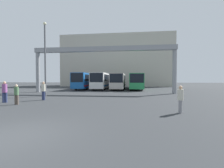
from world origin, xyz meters
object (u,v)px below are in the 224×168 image
object	(u,v)px
bus_slot_1	(102,80)
pedestrian_far_center	(5,91)
bus_slot_0	(86,80)
pedestrian_near_left	(43,90)
lamp_post	(45,56)
bus_slot_2	(119,81)
pedestrian_mid_right	(16,94)
pedestrian_mid_left	(180,99)
bus_slot_3	(135,81)

from	to	relation	value
bus_slot_1	pedestrian_far_center	world-z (taller)	bus_slot_1
bus_slot_0	bus_slot_1	world-z (taller)	bus_slot_1
pedestrian_near_left	lamp_post	distance (m)	5.30
bus_slot_2	lamp_post	xyz separation A→B (m)	(-7.81, -14.56, 2.99)
bus_slot_2	pedestrian_near_left	bearing A→B (deg)	-109.02
bus_slot_2	pedestrian_mid_right	xyz separation A→B (m)	(-6.75, -20.55, -0.97)
bus_slot_0	bus_slot_2	xyz separation A→B (m)	(7.08, 0.29, -0.08)
lamp_post	bus_slot_1	bearing A→B (deg)	72.97
bus_slot_1	pedestrian_near_left	bearing A→B (deg)	-98.57
bus_slot_0	pedestrian_near_left	xyz separation A→B (m)	(0.96, -17.48, -0.95)
bus_slot_2	pedestrian_mid_left	xyz separation A→B (m)	(5.35, -22.24, -0.96)
bus_slot_1	pedestrian_mid_right	size ratio (longest dim) A/B	6.33
bus_slot_1	bus_slot_3	xyz separation A→B (m)	(7.08, 0.93, -0.09)
pedestrian_mid_right	lamp_post	bearing A→B (deg)	-78.76
pedestrian_near_left	pedestrian_mid_right	distance (m)	2.85
bus_slot_0	pedestrian_near_left	bearing A→B (deg)	-86.87
bus_slot_0	bus_slot_3	distance (m)	10.64
bus_slot_3	pedestrian_near_left	xyz separation A→B (m)	(-9.67, -18.07, -0.85)
bus_slot_1	pedestrian_far_center	size ratio (longest dim) A/B	5.53
bus_slot_1	lamp_post	size ratio (longest dim) A/B	1.16
bus_slot_3	pedestrian_near_left	size ratio (longest dim) A/B	6.69
bus_slot_2	pedestrian_near_left	size ratio (longest dim) A/B	6.36
pedestrian_near_left	pedestrian_far_center	size ratio (longest dim) A/B	0.97
lamp_post	pedestrian_mid_left	bearing A→B (deg)	-30.30
bus_slot_3	pedestrian_mid_right	distance (m)	23.27
bus_slot_3	lamp_post	world-z (taller)	lamp_post
bus_slot_2	pedestrian_mid_left	world-z (taller)	bus_slot_2
pedestrian_mid_right	pedestrian_mid_left	world-z (taller)	pedestrian_mid_left
pedestrian_mid_right	pedestrian_mid_left	bearing A→B (deg)	173.25
lamp_post	bus_slot_2	bearing A→B (deg)	61.79
bus_slot_1	bus_slot_2	xyz separation A→B (m)	(3.54, 0.63, -0.08)
pedestrian_far_center	lamp_post	size ratio (longest dim) A/B	0.21
pedestrian_mid_left	pedestrian_far_center	bearing A→B (deg)	106.48
bus_slot_0	bus_slot_2	distance (m)	7.09
bus_slot_1	lamp_post	bearing A→B (deg)	-107.03
pedestrian_near_left	pedestrian_mid_left	world-z (taller)	pedestrian_near_left
bus_slot_0	bus_slot_2	size ratio (longest dim) A/B	0.95
pedestrian_mid_left	bus_slot_1	bearing A→B (deg)	49.20
pedestrian_near_left	bus_slot_3	bearing A→B (deg)	-94.81
bus_slot_2	pedestrian_mid_right	size ratio (longest dim) A/B	7.10
lamp_post	bus_slot_0	bearing A→B (deg)	87.09
bus_slot_3	bus_slot_1	bearing A→B (deg)	-172.53
pedestrian_mid_right	pedestrian_mid_left	distance (m)	12.21
lamp_post	pedestrian_far_center	bearing A→B (deg)	-98.47
pedestrian_mid_right	pedestrian_far_center	distance (m)	2.02
pedestrian_mid_right	pedestrian_mid_left	size ratio (longest dim) A/B	0.98
pedestrian_mid_right	pedestrian_far_center	xyz separation A→B (m)	(-1.83, 0.86, 0.13)
bus_slot_0	lamp_post	size ratio (longest dim) A/B	1.23
bus_slot_2	pedestrian_far_center	world-z (taller)	bus_slot_2
bus_slot_2	bus_slot_3	xyz separation A→B (m)	(3.54, 0.30, -0.01)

